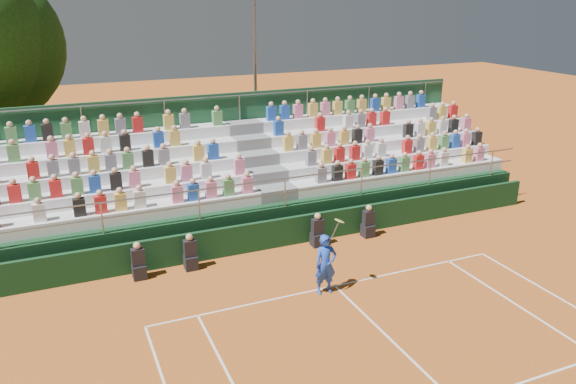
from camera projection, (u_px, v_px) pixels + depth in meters
name	position (u px, v px, depth m)	size (l,w,h in m)	color
ground	(335.00, 286.00, 16.44)	(90.00, 90.00, 0.00)	#B4591E
courtside_wall	(291.00, 231.00, 19.05)	(20.00, 0.15, 1.00)	black
line_officials	(260.00, 243.00, 18.18)	(8.32, 0.40, 1.19)	black
grandstand	(258.00, 186.00, 21.66)	(20.00, 5.20, 4.40)	black
tennis_player	(326.00, 264.00, 15.80)	(0.87, 0.46, 2.22)	blue
floodlight_mast	(255.00, 58.00, 27.31)	(0.60, 0.25, 8.97)	gray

